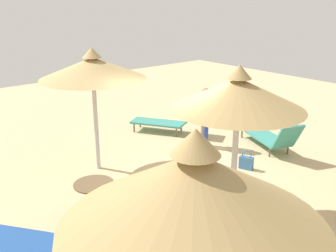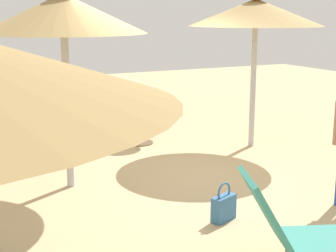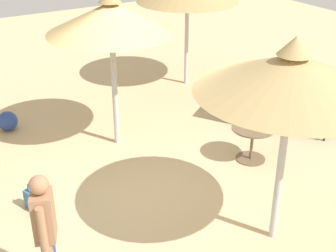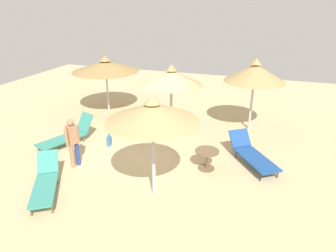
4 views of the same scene
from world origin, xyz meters
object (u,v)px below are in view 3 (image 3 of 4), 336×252
object	(u,v)px
parasol_umbrella_front	(292,74)
beach_ball	(8,121)
lounge_chair_center	(277,109)
handbag	(34,200)
side_table_round	(252,137)
person_standing_back	(45,229)
parasol_umbrella_far_left	(111,18)

from	to	relation	value
parasol_umbrella_front	beach_ball	size ratio (longest dim) A/B	7.21
lounge_chair_center	beach_ball	world-z (taller)	lounge_chair_center
beach_ball	handbag	bearing A→B (deg)	-6.86
lounge_chair_center	side_table_round	distance (m)	1.49
parasol_umbrella_front	person_standing_back	bearing A→B (deg)	-101.79
parasol_umbrella_far_left	lounge_chair_center	world-z (taller)	parasol_umbrella_far_left
parasol_umbrella_far_left	beach_ball	xyz separation A→B (m)	(-1.54, -1.59, -2.12)
lounge_chair_center	side_table_round	bearing A→B (deg)	-59.42
parasol_umbrella_front	handbag	xyz separation A→B (m)	(-2.23, -2.57, -2.16)
parasol_umbrella_far_left	lounge_chair_center	xyz separation A→B (m)	(1.00, 2.98, -1.96)
parasol_umbrella_far_left	handbag	size ratio (longest dim) A/B	6.04
beach_ball	person_standing_back	bearing A→B (deg)	-7.86
person_standing_back	beach_ball	size ratio (longest dim) A/B	4.11
parasol_umbrella_far_left	side_table_round	bearing A→B (deg)	44.14
person_standing_back	side_table_round	distance (m)	4.09
parasol_umbrella_far_left	side_table_round	xyz separation A→B (m)	(1.76, 1.70, -1.89)
person_standing_back	beach_ball	world-z (taller)	person_standing_back
person_standing_back	parasol_umbrella_far_left	bearing A→B (deg)	142.51
person_standing_back	handbag	xyz separation A→B (m)	(-1.63, 0.28, -0.73)
parasol_umbrella_far_left	lounge_chair_center	bearing A→B (deg)	71.47
side_table_round	beach_ball	world-z (taller)	side_table_round
handbag	beach_ball	xyz separation A→B (m)	(-2.78, 0.33, 0.02)
parasol_umbrella_far_left	person_standing_back	size ratio (longest dim) A/B	1.76
parasol_umbrella_front	lounge_chair_center	world-z (taller)	parasol_umbrella_front
parasol_umbrella_far_left	beach_ball	world-z (taller)	parasol_umbrella_far_left
handbag	parasol_umbrella_front	bearing A→B (deg)	49.04
person_standing_back	handbag	bearing A→B (deg)	170.44
handbag	side_table_round	bearing A→B (deg)	81.88
parasol_umbrella_far_left	handbag	distance (m)	3.14
parasol_umbrella_front	person_standing_back	world-z (taller)	parasol_umbrella_front
person_standing_back	beach_ball	xyz separation A→B (m)	(-4.42, 0.61, -0.70)
handbag	beach_ball	bearing A→B (deg)	173.14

